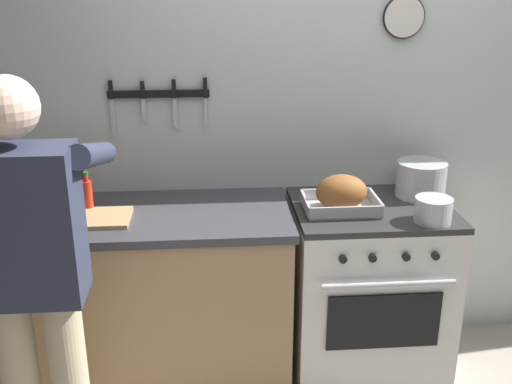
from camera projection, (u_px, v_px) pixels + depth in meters
The scene contains 11 objects.
wall_back at pixel (317, 110), 3.08m from camera, with size 6.00×0.13×2.60m.
counter_block at pixel (84, 299), 2.94m from camera, with size 2.03×0.65×0.90m.
stove at pixel (367, 288), 3.05m from camera, with size 0.76×0.67×0.90m.
person_cook at pixel (32, 272), 2.14m from camera, with size 0.51×0.63×1.66m.
roasting_pan at pixel (341, 195), 2.82m from camera, with size 0.35×0.26×0.18m.
stock_pot at pixel (421, 179), 3.00m from camera, with size 0.25×0.25×0.18m.
saucepan at pixel (433, 210), 2.69m from camera, with size 0.17×0.17×0.11m.
cutting_board at pixel (91, 218), 2.72m from camera, with size 0.36×0.24×0.02m, color tan.
bottle_hot_sauce at pixel (88, 195), 2.81m from camera, with size 0.05×0.05×0.19m.
bottle_wine_red at pixel (77, 178), 2.91m from camera, with size 0.08×0.08×0.29m.
bottle_cooking_oil at pixel (23, 187), 2.80m from camera, with size 0.07×0.07×0.29m.
Camera 1 is at (-0.56, -1.66, 1.95)m, focal length 41.91 mm.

